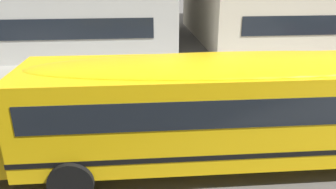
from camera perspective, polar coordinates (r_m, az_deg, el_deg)
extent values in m
plane|color=#54514F|center=(10.37, 13.53, -7.42)|extent=(400.00, 400.00, 0.00)
cube|color=gray|center=(17.16, 5.61, 4.61)|extent=(120.00, 3.00, 0.01)
cube|color=silver|center=(10.37, 13.53, -7.40)|extent=(110.00, 0.16, 0.01)
cube|color=yellow|center=(8.42, 13.52, -2.14)|extent=(11.11, 2.68, 2.22)
cube|color=black|center=(8.27, 13.75, 0.40)|extent=(10.45, 2.71, 0.64)
cube|color=black|center=(8.69, 13.15, -6.10)|extent=(11.13, 2.71, 0.12)
ellipsoid|color=yellow|center=(8.06, 14.18, 5.12)|extent=(10.66, 2.47, 0.36)
cylinder|color=red|center=(9.44, -10.28, -0.03)|extent=(0.45, 0.45, 0.03)
cylinder|color=black|center=(7.64, -16.69, -14.58)|extent=(1.01, 0.30, 1.01)
cylinder|color=black|center=(9.76, -13.89, -6.00)|extent=(1.01, 0.30, 1.01)
cube|color=black|center=(18.97, -25.60, 10.20)|extent=(14.64, 0.04, 1.10)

